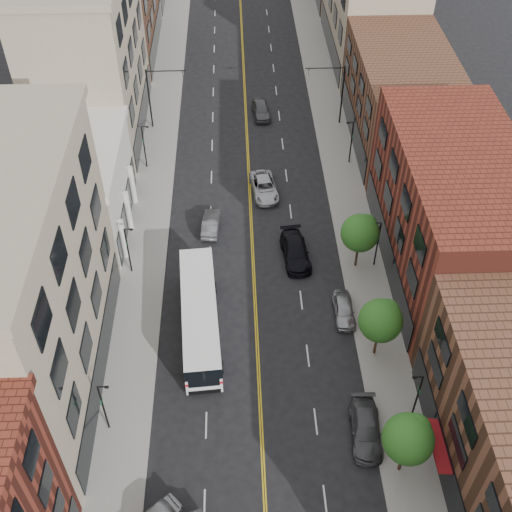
{
  "coord_description": "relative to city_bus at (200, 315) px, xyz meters",
  "views": [
    {
      "loc": [
        -1.32,
        -17.29,
        41.12
      ],
      "look_at": [
        0.1,
        20.44,
        5.0
      ],
      "focal_mm": 45.0,
      "sensor_mm": 36.0,
      "label": 1
    }
  ],
  "objects": [
    {
      "name": "lamp_r_3",
      "position": [
        15.53,
        23.07,
        1.05
      ],
      "size": [
        0.81,
        0.55,
        5.05
      ],
      "color": "black",
      "rests_on": "sidewalk_right"
    },
    {
      "name": "lamp_r_2",
      "position": [
        15.53,
        7.07,
        1.05
      ],
      "size": [
        0.81,
        0.55,
        5.05
      ],
      "color": "black",
      "rests_on": "sidewalk_right"
    },
    {
      "name": "tree_r_1",
      "position": [
        13.97,
        -12.86,
        2.21
      ],
      "size": [
        3.4,
        3.4,
        5.59
      ],
      "color": "black",
      "rests_on": "sidewalk_right"
    },
    {
      "name": "sidewalk_left",
      "position": [
        -5.42,
        18.07,
        -1.85
      ],
      "size": [
        4.0,
        110.0,
        0.15
      ],
      "primitive_type": "cube",
      "color": "gray",
      "rests_on": "ground"
    },
    {
      "name": "signal_mast_left",
      "position": [
        -5.68,
        31.07,
        2.73
      ],
      "size": [
        4.49,
        0.18,
        7.2
      ],
      "color": "black",
      "rests_on": "sidewalk_left"
    },
    {
      "name": "lamp_l_1",
      "position": [
        -6.37,
        -8.93,
        1.05
      ],
      "size": [
        0.81,
        0.55,
        5.05
      ],
      "color": "black",
      "rests_on": "sidewalk_left"
    },
    {
      "name": "tree_r_2",
      "position": [
        13.97,
        -2.86,
        2.21
      ],
      "size": [
        3.4,
        3.4,
        5.59
      ],
      "color": "black",
      "rests_on": "sidewalk_right"
    },
    {
      "name": "city_bus",
      "position": [
        0.0,
        0.0,
        0.0
      ],
      "size": [
        3.78,
        13.01,
        3.3
      ],
      "rotation": [
        0.0,
        0.0,
        0.07
      ],
      "color": "white",
      "rests_on": "ground"
    },
    {
      "name": "lamp_l_2",
      "position": [
        -6.37,
        7.07,
        1.05
      ],
      "size": [
        0.81,
        0.55,
        5.05
      ],
      "color": "black",
      "rests_on": "sidewalk_left"
    },
    {
      "name": "bldg_l_tanoffice",
      "position": [
        -12.42,
        -3.93,
        7.08
      ],
      "size": [
        10.0,
        22.0,
        18.0
      ],
      "primitive_type": "cube",
      "color": "gray",
      "rests_on": "ground"
    },
    {
      "name": "bldg_r_far_b",
      "position": [
        21.58,
        49.07,
        5.08
      ],
      "size": [
        10.0,
        22.0,
        14.0
      ],
      "primitive_type": "cube",
      "color": "gray",
      "rests_on": "ground"
    },
    {
      "name": "car_lane_c",
      "position": [
        6.4,
        33.2,
        -1.11
      ],
      "size": [
        2.41,
        4.92,
        1.62
      ],
      "primitive_type": "imported",
      "rotation": [
        0.0,
        0.0,
        0.11
      ],
      "color": "#4E4F54",
      "rests_on": "ground"
    },
    {
      "name": "car_parked_far",
      "position": [
        11.98,
        1.18,
        -1.21
      ],
      "size": [
        1.7,
        4.18,
        1.42
      ],
      "primitive_type": "imported",
      "rotation": [
        0.0,
        0.0,
        0.0
      ],
      "color": "#9C9EA4",
      "rests_on": "ground"
    },
    {
      "name": "car_lane_a",
      "position": [
        8.47,
        8.34,
        -1.1
      ],
      "size": [
        2.86,
        5.86,
        1.64
      ],
      "primitive_type": "imported",
      "rotation": [
        0.0,
        0.0,
        0.1
      ],
      "color": "black",
      "rests_on": "ground"
    },
    {
      "name": "bldg_r_mid",
      "position": [
        21.58,
        7.07,
        4.08
      ],
      "size": [
        10.0,
        22.0,
        12.0
      ],
      "primitive_type": "cube",
      "color": "maroon",
      "rests_on": "ground"
    },
    {
      "name": "car_lane_behind",
      "position": [
        0.67,
        12.7,
        -1.2
      ],
      "size": [
        1.89,
        4.5,
        1.45
      ],
      "primitive_type": "imported",
      "rotation": [
        0.0,
        0.0,
        3.06
      ],
      "color": "#48484C",
      "rests_on": "ground"
    },
    {
      "name": "sidewalk_right",
      "position": [
        14.58,
        18.07,
        -1.85
      ],
      "size": [
        4.0,
        110.0,
        0.15
      ],
      "primitive_type": "cube",
      "color": "gray",
      "rests_on": "ground"
    },
    {
      "name": "bldg_r_far_a",
      "position": [
        21.58,
        28.07,
        3.08
      ],
      "size": [
        10.0,
        20.0,
        10.0
      ],
      "primitive_type": "cube",
      "color": "brown",
      "rests_on": "ground"
    },
    {
      "name": "bldg_l_far_a",
      "position": [
        -12.42,
        31.07,
        7.08
      ],
      "size": [
        10.0,
        20.0,
        18.0
      ],
      "primitive_type": "cube",
      "color": "gray",
      "rests_on": "ground"
    },
    {
      "name": "car_lane_b",
      "position": [
        6.08,
        18.13,
        -1.16
      ],
      "size": [
        3.19,
        5.75,
        1.52
      ],
      "primitive_type": "imported",
      "rotation": [
        0.0,
        0.0,
        0.12
      ],
      "color": "#B8BAC0",
      "rests_on": "ground"
    },
    {
      "name": "tree_r_3",
      "position": [
        13.97,
        7.14,
        2.21
      ],
      "size": [
        3.4,
        3.4,
        5.59
      ],
      "color": "black",
      "rests_on": "sidewalk_right"
    },
    {
      "name": "bldg_l_white",
      "position": [
        -12.42,
        14.07,
        2.08
      ],
      "size": [
        10.0,
        14.0,
        8.0
      ],
      "primitive_type": "cube",
      "color": "silver",
      "rests_on": "ground"
    },
    {
      "name": "lamp_r_1",
      "position": [
        15.53,
        -8.93,
        1.05
      ],
      "size": [
        0.81,
        0.55,
        5.05
      ],
      "color": "black",
      "rests_on": "sidewalk_right"
    },
    {
      "name": "car_parked_mid",
      "position": [
        11.98,
        -10.13,
        -1.16
      ],
      "size": [
        2.44,
        5.37,
        1.52
      ],
      "primitive_type": "imported",
      "rotation": [
        0.0,
        0.0,
        -0.06
      ],
      "color": "#46454A",
      "rests_on": "ground"
    },
    {
      "name": "lamp_l_3",
      "position": [
        -6.37,
        23.07,
        1.05
      ],
      "size": [
        0.81,
        0.55,
        5.05
      ],
      "color": "black",
      "rests_on": "sidewalk_left"
    },
    {
      "name": "signal_mast_right",
      "position": [
        14.85,
        31.07,
        2.73
      ],
      "size": [
        4.49,
        0.18,
        7.2
      ],
      "color": "black",
      "rests_on": "sidewalk_right"
    }
  ]
}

